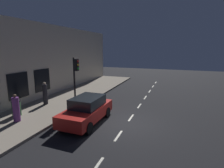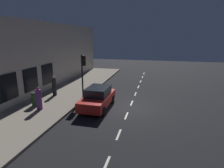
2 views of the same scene
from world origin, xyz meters
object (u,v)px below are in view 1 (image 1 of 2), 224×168
(parked_car_1, at_px, (87,110))
(pedestrian_0, at_px, (45,94))
(pedestrian_1, at_px, (16,109))
(trash_bin, at_px, (16,108))
(traffic_light, at_px, (76,73))

(parked_car_1, relative_size, pedestrian_0, 2.33)
(pedestrian_1, distance_m, trash_bin, 1.07)
(traffic_light, distance_m, parked_car_1, 3.15)
(pedestrian_0, relative_size, trash_bin, 1.73)
(traffic_light, bearing_deg, parked_car_1, 136.29)
(pedestrian_1, bearing_deg, pedestrian_0, 67.79)
(pedestrian_1, xyz_separation_m, trash_bin, (0.79, -0.68, -0.26))
(traffic_light, bearing_deg, pedestrian_1, 58.37)
(pedestrian_1, bearing_deg, trash_bin, 104.77)
(traffic_light, distance_m, pedestrian_0, 3.34)
(pedestrian_0, height_order, pedestrian_1, pedestrian_0)
(trash_bin, bearing_deg, pedestrian_1, 139.30)
(trash_bin, bearing_deg, traffic_light, -136.75)
(pedestrian_0, distance_m, pedestrian_1, 3.39)
(parked_car_1, height_order, pedestrian_0, pedestrian_0)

